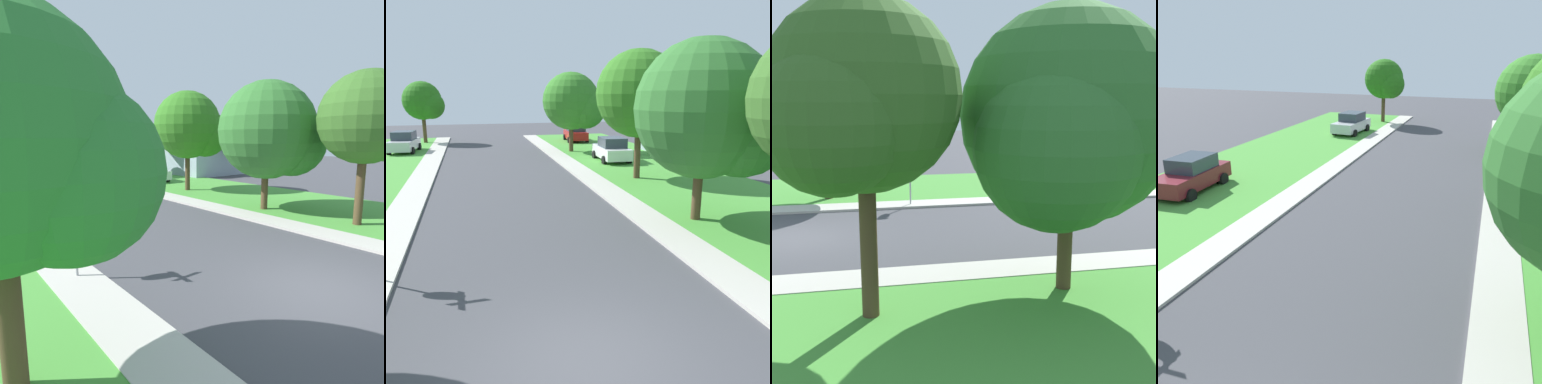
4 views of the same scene
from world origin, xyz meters
TOP-DOWN VIEW (x-y plane):
  - sidewalk_east at (4.70, 12.00)m, footprint 1.40×56.00m
  - sidewalk_west at (-4.70, 12.00)m, footprint 1.40×56.00m
  - lawn_west at (-9.40, 12.00)m, footprint 8.00×56.00m
  - car_maroon_far_down_street at (-9.77, 12.88)m, footprint 2.23×4.40m
  - car_silver_near_corner at (-7.18, 29.45)m, footprint 2.32×4.44m
  - tree_corner_large at (6.48, 26.07)m, footprint 4.98×4.63m
  - tree_across_left at (-5.94, 35.67)m, footprint 3.92×3.65m

SIDE VIEW (x-z plane):
  - lawn_west at x=-9.40m, z-range 0.00..0.08m
  - sidewalk_east at x=4.70m, z-range 0.00..0.10m
  - sidewalk_west at x=-4.70m, z-range 0.00..0.10m
  - car_maroon_far_down_street at x=-9.77m, z-range -0.01..1.75m
  - car_silver_near_corner at x=-7.18m, z-range -0.01..1.75m
  - tree_across_left at x=-5.94m, z-range 1.01..6.94m
  - tree_corner_large at x=6.48m, z-range 0.78..7.27m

